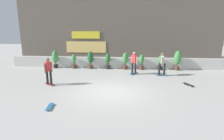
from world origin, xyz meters
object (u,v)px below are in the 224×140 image
(potted_plant_1, at_px, (74,61))
(potted_plant_2, at_px, (91,59))
(skater_mid_plaza, at_px, (48,70))
(skateboard_aside, at_px, (188,84))
(skater_by_wall_left, at_px, (134,62))
(potted_plant_6, at_px, (161,62))
(potted_plant_5, at_px, (142,61))
(potted_plant_0, at_px, (55,58))
(potted_plant_4, at_px, (125,60))
(skateboard_near_camera, at_px, (50,107))
(potted_plant_7, at_px, (178,59))
(skater_far_left, at_px, (162,63))
(potted_plant_3, at_px, (108,60))

(potted_plant_1, height_order, potted_plant_2, potted_plant_2)
(skater_mid_plaza, relative_size, skateboard_aside, 2.12)
(potted_plant_2, xyz_separation_m, skater_by_wall_left, (3.56, -1.57, 0.09))
(potted_plant_6, distance_m, skater_by_wall_left, 2.73)
(potted_plant_5, distance_m, potted_plant_6, 1.54)
(skater_mid_plaza, xyz_separation_m, skater_by_wall_left, (5.29, 3.01, 0.00))
(potted_plant_0, xyz_separation_m, potted_plant_5, (7.28, 0.00, -0.18))
(potted_plant_0, relative_size, potted_plant_4, 1.06)
(potted_plant_1, height_order, skateboard_aside, potted_plant_1)
(skateboard_near_camera, bearing_deg, potted_plant_7, 46.04)
(skater_far_left, xyz_separation_m, skateboard_near_camera, (-5.98, -5.98, -0.88))
(potted_plant_3, bearing_deg, potted_plant_7, 0.00)
(skater_far_left, bearing_deg, skater_by_wall_left, 173.09)
(potted_plant_4, bearing_deg, skater_far_left, -34.24)
(potted_plant_1, relative_size, potted_plant_3, 0.91)
(skateboard_near_camera, bearing_deg, potted_plant_0, 108.63)
(skater_far_left, bearing_deg, potted_plant_5, 126.20)
(skater_mid_plaza, distance_m, skateboard_aside, 8.61)
(potted_plant_0, xyz_separation_m, potted_plant_6, (8.81, 0.00, -0.22))
(potted_plant_1, distance_m, potted_plant_3, 2.87)
(potted_plant_7, distance_m, skater_by_wall_left, 3.88)
(potted_plant_4, bearing_deg, potted_plant_6, 0.00)
(potted_plant_1, bearing_deg, potted_plant_2, -0.00)
(potted_plant_3, distance_m, skater_far_left, 4.51)
(potted_plant_1, height_order, skateboard_near_camera, potted_plant_1)
(skater_mid_plaza, bearing_deg, skater_by_wall_left, 29.67)
(potted_plant_0, bearing_deg, skater_by_wall_left, -13.40)
(potted_plant_7, relative_size, skateboard_aside, 1.99)
(potted_plant_0, height_order, skater_by_wall_left, skater_by_wall_left)
(potted_plant_4, distance_m, potted_plant_5, 1.34)
(potted_plant_5, distance_m, skateboard_aside, 4.80)
(skater_far_left, xyz_separation_m, skater_by_wall_left, (-2.01, 0.24, 0.00))
(skateboard_aside, bearing_deg, potted_plant_2, 149.62)
(potted_plant_7, xyz_separation_m, skater_mid_plaza, (-8.84, -4.58, 0.00))
(potted_plant_2, distance_m, skater_far_left, 5.86)
(potted_plant_4, height_order, potted_plant_5, potted_plant_4)
(potted_plant_0, xyz_separation_m, potted_plant_3, (4.48, 0.00, -0.12))
(potted_plant_4, bearing_deg, skateboard_near_camera, -112.99)
(skater_by_wall_left, bearing_deg, skater_mid_plaza, -150.33)
(potted_plant_2, xyz_separation_m, potted_plant_3, (1.45, 0.00, -0.11))
(potted_plant_1, bearing_deg, potted_plant_7, 0.00)
(potted_plant_7, bearing_deg, skater_by_wall_left, -156.13)
(potted_plant_0, relative_size, skater_mid_plaza, 0.88)
(skater_far_left, bearing_deg, potted_plant_0, 168.09)
(potted_plant_4, bearing_deg, potted_plant_7, 0.00)
(potted_plant_0, relative_size, skater_far_left, 0.88)
(potted_plant_4, xyz_separation_m, potted_plant_6, (2.88, 0.00, -0.16))
(potted_plant_4, height_order, skater_mid_plaza, skater_mid_plaza)
(skater_mid_plaza, relative_size, skateboard_near_camera, 2.07)
(skater_mid_plaza, distance_m, skateboard_near_camera, 3.58)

